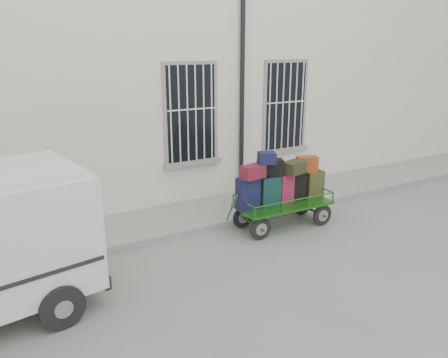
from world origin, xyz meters
TOP-DOWN VIEW (x-y plane):
  - ground at (0.00, 0.00)m, footprint 80.00×80.00m
  - building at (0.00, 5.50)m, footprint 24.00×5.15m
  - sidewalk at (0.00, 2.20)m, footprint 24.00×1.70m
  - luggage_cart at (0.69, 0.88)m, footprint 2.43×0.99m

SIDE VIEW (x-z plane):
  - ground at x=0.00m, z-range 0.00..0.00m
  - sidewalk at x=0.00m, z-range 0.00..0.15m
  - luggage_cart at x=0.69m, z-range 0.02..1.72m
  - building at x=0.00m, z-range 0.00..6.00m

